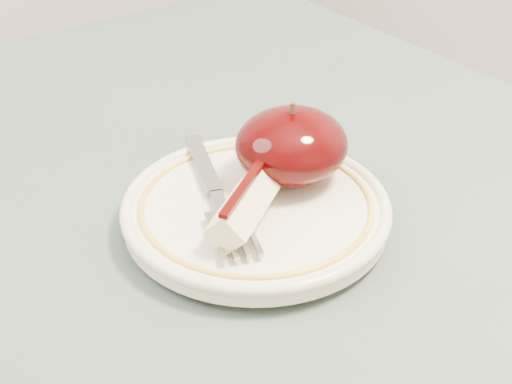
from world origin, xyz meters
TOP-DOWN VIEW (x-y plane):
  - table at (0.00, 0.00)m, footprint 0.90×0.90m
  - plate at (0.11, 0.00)m, footprint 0.19×0.19m
  - apple_half at (0.15, 0.02)m, footprint 0.08×0.08m
  - apple_wedge at (0.08, -0.02)m, footprint 0.07×0.06m
  - fork at (0.09, 0.02)m, footprint 0.07×0.16m

SIDE VIEW (x-z plane):
  - table at x=0.00m, z-range 0.29..1.04m
  - plate at x=0.11m, z-range 0.75..0.77m
  - fork at x=0.09m, z-range 0.77..0.78m
  - apple_wedge at x=0.08m, z-range 0.77..0.80m
  - apple_half at x=0.15m, z-range 0.76..0.82m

